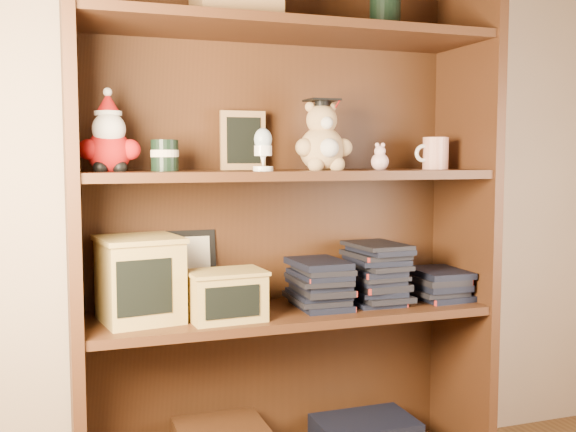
% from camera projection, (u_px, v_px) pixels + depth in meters
% --- Properties ---
extents(bookcase, '(1.20, 0.35, 1.60)m').
position_uv_depth(bookcase, '(281.00, 229.00, 1.97)').
color(bookcase, '#422413').
rests_on(bookcase, ground).
extents(shelf_lower, '(1.14, 0.33, 0.02)m').
position_uv_depth(shelf_lower, '(288.00, 313.00, 1.94)').
color(shelf_lower, '#422413').
rests_on(shelf_lower, ground).
extents(shelf_upper, '(1.14, 0.33, 0.02)m').
position_uv_depth(shelf_upper, '(288.00, 175.00, 1.91)').
color(shelf_upper, '#422413').
rests_on(shelf_upper, ground).
extents(santa_plush, '(0.16, 0.11, 0.22)m').
position_uv_depth(santa_plush, '(109.00, 140.00, 1.73)').
color(santa_plush, '#A50F0F').
rests_on(santa_plush, shelf_upper).
extents(teachers_tin, '(0.07, 0.07, 0.08)m').
position_uv_depth(teachers_tin, '(165.00, 155.00, 1.79)').
color(teachers_tin, black).
rests_on(teachers_tin, shelf_upper).
extents(chalkboard_plaque, '(0.13, 0.07, 0.17)m').
position_uv_depth(chalkboard_plaque, '(243.00, 141.00, 1.97)').
color(chalkboard_plaque, '#9E7547').
rests_on(chalkboard_plaque, shelf_upper).
extents(egg_cup, '(0.05, 0.05, 0.11)m').
position_uv_depth(egg_cup, '(263.00, 148.00, 1.80)').
color(egg_cup, white).
rests_on(egg_cup, shelf_upper).
extents(grad_teddy_bear, '(0.17, 0.15, 0.21)m').
position_uv_depth(grad_teddy_bear, '(322.00, 142.00, 1.92)').
color(grad_teddy_bear, tan).
rests_on(grad_teddy_bear, shelf_upper).
extents(pink_figurine, '(0.05, 0.05, 0.08)m').
position_uv_depth(pink_figurine, '(380.00, 159.00, 2.00)').
color(pink_figurine, beige).
rests_on(pink_figurine, shelf_upper).
extents(teacher_mug, '(0.11, 0.08, 0.10)m').
position_uv_depth(teacher_mug, '(435.00, 153.00, 2.06)').
color(teacher_mug, silver).
rests_on(teacher_mug, shelf_upper).
extents(certificate_frame, '(0.18, 0.05, 0.22)m').
position_uv_depth(certificate_frame, '(186.00, 268.00, 1.97)').
color(certificate_frame, black).
rests_on(certificate_frame, shelf_lower).
extents(treats_box, '(0.24, 0.24, 0.23)m').
position_uv_depth(treats_box, '(140.00, 279.00, 1.79)').
color(treats_box, '#B39349').
rests_on(treats_box, shelf_lower).
extents(pencils_box, '(0.21, 0.16, 0.13)m').
position_uv_depth(pencils_box, '(226.00, 295.00, 1.81)').
color(pencils_box, '#B39349').
rests_on(pencils_box, shelf_lower).
extents(book_stack_left, '(0.14, 0.20, 0.14)m').
position_uv_depth(book_stack_left, '(319.00, 283.00, 1.96)').
color(book_stack_left, black).
rests_on(book_stack_left, shelf_lower).
extents(book_stack_mid, '(0.14, 0.20, 0.19)m').
position_uv_depth(book_stack_mid, '(376.00, 271.00, 2.02)').
color(book_stack_mid, black).
rests_on(book_stack_mid, shelf_lower).
extents(book_stack_right, '(0.14, 0.20, 0.08)m').
position_uv_depth(book_stack_right, '(435.00, 285.00, 2.10)').
color(book_stack_right, black).
rests_on(book_stack_right, shelf_lower).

